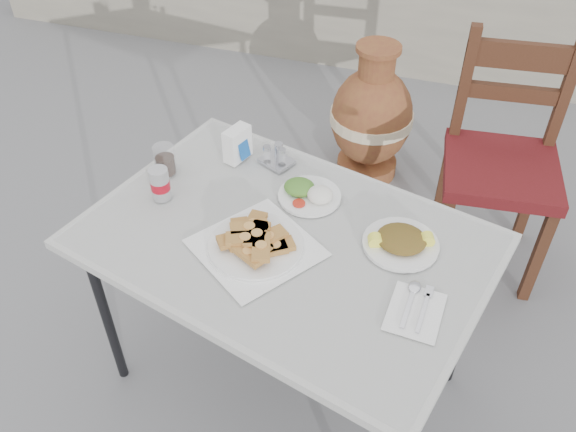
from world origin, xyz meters
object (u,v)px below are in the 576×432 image
(salad_rice_plate, at_px, (309,193))
(terracotta_urn, at_px, (371,118))
(pide_plate, at_px, (256,241))
(cola_glass, at_px, (165,161))
(salad_chopped_plate, at_px, (401,241))
(chair, at_px, (502,160))
(cafe_table, at_px, (285,249))
(soda_can, at_px, (160,184))
(condiment_caddy, at_px, (276,157))
(napkin_holder, at_px, (237,144))

(salad_rice_plate, xyz_separation_m, terracotta_urn, (-0.00, 1.17, -0.42))
(pide_plate, relative_size, cola_glass, 4.30)
(pide_plate, bearing_deg, salad_chopped_plate, 19.41)
(salad_rice_plate, relative_size, cola_glass, 1.99)
(chair, bearing_deg, pide_plate, -131.52)
(cola_glass, relative_size, terracotta_urn, 0.14)
(cafe_table, xyz_separation_m, terracotta_urn, (0.01, 1.37, -0.35))
(cola_glass, height_order, chair, chair)
(salad_rice_plate, relative_size, salad_chopped_plate, 0.90)
(soda_can, xyz_separation_m, cola_glass, (-0.05, 0.13, -0.01))
(cola_glass, xyz_separation_m, terracotta_urn, (0.50, 1.19, -0.45))
(chair, bearing_deg, terracotta_urn, 138.39)
(salad_rice_plate, xyz_separation_m, condiment_caddy, (-0.16, 0.14, 0.01))
(cafe_table, bearing_deg, pide_plate, -132.54)
(soda_can, distance_m, condiment_caddy, 0.42)
(cafe_table, xyz_separation_m, condiment_caddy, (-0.15, 0.35, 0.08))
(pide_plate, xyz_separation_m, salad_chopped_plate, (0.41, 0.15, -0.01))
(cafe_table, relative_size, condiment_caddy, 10.29)
(cafe_table, xyz_separation_m, napkin_holder, (-0.29, 0.34, 0.11))
(napkin_holder, bearing_deg, salad_chopped_plate, -4.37)
(cafe_table, xyz_separation_m, salad_chopped_plate, (0.35, 0.07, 0.07))
(condiment_caddy, distance_m, chair, 1.00)
(soda_can, relative_size, napkin_holder, 0.93)
(cafe_table, relative_size, terracotta_urn, 1.89)
(pide_plate, height_order, salad_chopped_plate, pide_plate)
(soda_can, relative_size, condiment_caddy, 0.84)
(pide_plate, height_order, soda_can, soda_can)
(napkin_holder, bearing_deg, soda_can, -101.25)
(pide_plate, bearing_deg, terracotta_urn, 86.86)
(cafe_table, xyz_separation_m, cola_glass, (-0.49, 0.18, 0.10))
(condiment_caddy, bearing_deg, terracotta_urn, 81.21)
(cola_glass, bearing_deg, soda_can, -69.61)
(salad_chopped_plate, height_order, soda_can, soda_can)
(pide_plate, relative_size, chair, 0.44)
(pide_plate, bearing_deg, chair, 54.57)
(pide_plate, distance_m, chair, 1.25)
(cola_glass, distance_m, napkin_holder, 0.26)
(cafe_table, xyz_separation_m, pide_plate, (-0.07, -0.07, 0.08))
(salad_chopped_plate, bearing_deg, pide_plate, -160.59)
(condiment_caddy, height_order, terracotta_urn, condiment_caddy)
(pide_plate, bearing_deg, salad_rice_plate, 73.29)
(salad_chopped_plate, bearing_deg, cola_glass, 172.50)
(pide_plate, height_order, salad_rice_plate, pide_plate)
(soda_can, height_order, napkin_holder, napkin_holder)
(cola_glass, bearing_deg, salad_chopped_plate, -7.50)
(salad_rice_plate, height_order, terracotta_urn, salad_rice_plate)
(soda_can, relative_size, cola_glass, 1.08)
(napkin_holder, xyz_separation_m, condiment_caddy, (0.14, 0.01, -0.04))
(salad_rice_plate, relative_size, terracotta_urn, 0.28)
(salad_chopped_plate, height_order, napkin_holder, napkin_holder)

